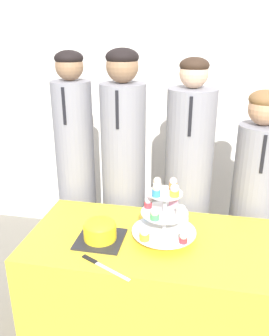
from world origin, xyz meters
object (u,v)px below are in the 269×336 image
student_3 (252,209)px  student_0 (77,180)px  round_cake (100,230)px  student_1 (124,183)px  cake_knife (98,264)px  student_2 (187,194)px  cupcake_stand (165,213)px

student_3 → student_0: bearing=180.0°
round_cake → student_1: 0.60m
cake_knife → student_3: student_3 is taller
round_cake → student_0: bearing=119.7°
cake_knife → student_0: bearing=143.1°
cake_knife → student_2: 0.86m
student_0 → student_1: student_1 is taller
student_3 → student_2: bearing=180.0°
student_0 → cake_knife: bearing=-64.0°
cupcake_stand → student_2: (0.08, 0.53, -0.14)m
student_0 → round_cake: bearing=-60.3°
cake_knife → student_0: 0.88m
cake_knife → cupcake_stand: (0.27, 0.26, 0.15)m
student_1 → student_3: bearing=-0.0°
student_0 → student_2: 0.74m
student_1 → student_3: (0.82, -0.00, -0.10)m
student_3 → cupcake_stand: bearing=-132.5°
cake_knife → student_0: (-0.38, 0.79, 0.05)m
cupcake_stand → student_1: student_1 is taller
cake_knife → cupcake_stand: size_ratio=0.80×
student_0 → student_3: (1.14, -0.00, -0.09)m
student_2 → student_3: 0.41m
cake_knife → student_2: (0.35, 0.79, 0.01)m
cake_knife → student_3: 1.09m
student_1 → student_2: size_ratio=1.03×
cupcake_stand → student_0: student_0 is taller
student_3 → round_cake: bearing=-143.3°
round_cake → student_0: 0.69m
student_1 → student_2: 0.41m
round_cake → cupcake_stand: cupcake_stand is taller
round_cake → student_2: 0.72m
cupcake_stand → student_0: bearing=141.0°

